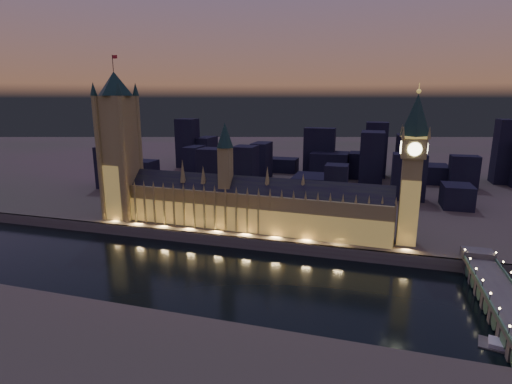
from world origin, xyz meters
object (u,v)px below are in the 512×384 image
(palace_of_westminster, at_px, (250,205))
(elizabeth_tower, at_px, (413,157))
(westminster_bridge, at_px, (499,299))
(victoria_tower, at_px, (119,140))

(palace_of_westminster, xyz_separation_m, elizabeth_tower, (109.46, 0.17, 39.73))
(westminster_bridge, bearing_deg, victoria_tower, 165.78)
(palace_of_westminster, bearing_deg, victoria_tower, 179.91)
(victoria_tower, xyz_separation_m, westminster_bridge, (258.07, -65.38, -65.11))
(palace_of_westminster, relative_size, victoria_tower, 1.59)
(victoria_tower, bearing_deg, westminster_bridge, -14.22)
(victoria_tower, relative_size, elizabeth_tower, 1.22)
(elizabeth_tower, bearing_deg, victoria_tower, 180.00)
(palace_of_westminster, height_order, elizabeth_tower, elizabeth_tower)
(palace_of_westminster, relative_size, westminster_bridge, 1.79)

